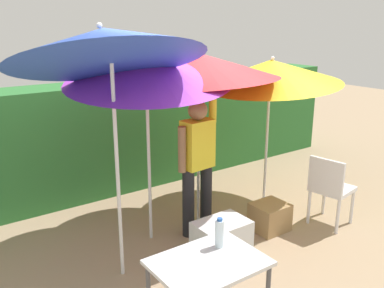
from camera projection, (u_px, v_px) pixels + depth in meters
The scene contains 12 objects.
ground_plane at pixel (207, 241), 4.83m from camera, with size 24.00×24.00×0.00m, color #9E8466.
hedge_row at pixel (121, 135), 6.27m from camera, with size 8.00×0.70×1.60m, color #2D7033.
umbrella_rainbow at pixel (106, 46), 3.56m from camera, with size 1.76×1.73×2.68m.
umbrella_orange at pixel (198, 67), 4.80m from camera, with size 1.89×1.89×2.19m.
umbrella_yellow at pixel (271, 72), 5.42m from camera, with size 1.85×1.83×2.04m.
umbrella_navy at pixel (148, 68), 4.35m from camera, with size 1.81×1.80×2.28m.
person_vendor at pixel (198, 158), 4.80m from camera, with size 0.56×0.25×1.88m.
chair_plastic at pixel (330, 187), 5.08m from camera, with size 0.51×0.51×0.89m.
cooler_box at pixel (221, 241), 4.42m from camera, with size 0.56×0.39×0.43m, color silver.
crate_cardboard at pixel (270, 217), 5.06m from camera, with size 0.41×0.37×0.34m, color #9E7A4C.
folding_table at pixel (208, 272), 3.07m from camera, with size 0.80×0.60×0.77m.
bottle_water at pixel (220, 233), 3.20m from camera, with size 0.07×0.07×0.24m.
Camera 1 is at (-2.64, -3.41, 2.45)m, focal length 39.20 mm.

